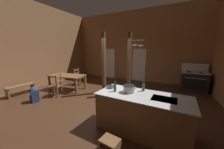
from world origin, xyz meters
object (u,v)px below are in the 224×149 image
at_px(ladderback_chair_by_post, 56,86).
at_px(bottle_short_on_counter, 115,87).
at_px(bench_along_left_wall, 21,88).
at_px(stockpot_on_counter, 129,89).
at_px(stove_range, 194,81).
at_px(step_stool, 110,145).
at_px(ladderback_chair_near_window, 79,77).
at_px(dining_table, 67,77).
at_px(mixing_bowl_on_counter, 111,87).
at_px(backpack, 34,94).
at_px(kitchen_island, 142,113).
at_px(bottle_tall_on_counter, 143,87).

height_order(ladderback_chair_by_post, bottle_short_on_counter, bottle_short_on_counter).
bearing_deg(bench_along_left_wall, stockpot_on_counter, 0.46).
xyz_separation_m(stove_range, step_stool, (-1.91, -5.16, -0.30)).
relative_size(ladderback_chair_near_window, ladderback_chair_by_post, 1.00).
height_order(step_stool, ladderback_chair_near_window, ladderback_chair_near_window).
bearing_deg(dining_table, mixing_bowl_on_counter, -23.63).
height_order(backpack, stockpot_on_counter, stockpot_on_counter).
distance_m(kitchen_island, ladderback_chair_near_window, 4.94).
relative_size(step_stool, bottle_short_on_counter, 1.38).
relative_size(dining_table, stockpot_on_counter, 4.91).
distance_m(step_stool, bottle_short_on_counter, 1.28).
bearing_deg(ladderback_chair_by_post, ladderback_chair_near_window, 101.36).
relative_size(dining_table, bottle_tall_on_counter, 6.79).
distance_m(step_stool, backpack, 3.83).
xyz_separation_m(ladderback_chair_near_window, bottle_tall_on_counter, (4.22, -2.18, 0.59)).
relative_size(dining_table, bench_along_left_wall, 1.61).
bearing_deg(bottle_short_on_counter, kitchen_island, 5.63).
distance_m(bench_along_left_wall, bottle_short_on_counter, 4.78).
xyz_separation_m(ladderback_chair_near_window, bench_along_left_wall, (-1.14, -2.48, -0.16)).
distance_m(ladderback_chair_near_window, mixing_bowl_on_counter, 4.12).
relative_size(stove_range, ladderback_chair_near_window, 1.39).
height_order(kitchen_island, stove_range, stove_range).
height_order(stockpot_on_counter, bottle_short_on_counter, bottle_short_on_counter).
relative_size(backpack, stockpot_on_counter, 1.62).
distance_m(stockpot_on_counter, mixing_bowl_on_counter, 0.59).
height_order(kitchen_island, bottle_tall_on_counter, bottle_tall_on_counter).
height_order(kitchen_island, ladderback_chair_near_window, ladderback_chair_near_window).
bearing_deg(mixing_bowl_on_counter, bench_along_left_wall, -178.30).
height_order(stockpot_on_counter, mixing_bowl_on_counter, stockpot_on_counter).
bearing_deg(ladderback_chair_near_window, ladderback_chair_by_post, -78.64).
bearing_deg(ladderback_chair_near_window, bottle_tall_on_counter, -27.34).
xyz_separation_m(stove_range, mixing_bowl_on_counter, (-2.47, -4.07, 0.49)).
bearing_deg(ladderback_chair_near_window, stockpot_on_counter, -31.86).
distance_m(ladderback_chair_by_post, mixing_bowl_on_counter, 3.08).
distance_m(stove_range, ladderback_chair_by_post, 6.50).
distance_m(ladderback_chair_near_window, bottle_tall_on_counter, 4.79).
relative_size(step_stool, mixing_bowl_on_counter, 2.04).
relative_size(kitchen_island, mixing_bowl_on_counter, 11.55).
xyz_separation_m(stove_range, ladderback_chair_near_window, (-5.82, -1.72, -0.03)).
distance_m(ladderback_chair_by_post, backpack, 0.88).
distance_m(ladderback_chair_near_window, bottle_short_on_counter, 4.44).
distance_m(stove_range, bench_along_left_wall, 8.13).
bearing_deg(mixing_bowl_on_counter, backpack, -174.56).
bearing_deg(dining_table, stockpot_on_counter, -21.57).
bearing_deg(stove_range, dining_table, -155.00).
height_order(stove_range, dining_table, stove_range).
relative_size(stove_range, bottle_short_on_counter, 4.70).
bearing_deg(backpack, mixing_bowl_on_counter, 5.44).
relative_size(dining_table, backpack, 3.03).
height_order(kitchen_island, bench_along_left_wall, kitchen_island).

